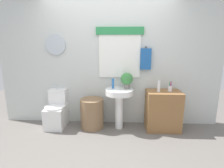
{
  "coord_description": "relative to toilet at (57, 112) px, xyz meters",
  "views": [
    {
      "loc": [
        0.23,
        -2.35,
        1.61
      ],
      "look_at": [
        0.08,
        0.8,
        0.9
      ],
      "focal_mm": 28.16,
      "sensor_mm": 36.0,
      "label": 1
    }
  ],
  "objects": [
    {
      "name": "pedestal_sink",
      "position": [
        1.24,
        -0.03,
        0.31
      ],
      "size": [
        0.54,
        0.54,
        0.79
      ],
      "color": "white",
      "rests_on": "ground_plane"
    },
    {
      "name": "ground_plane",
      "position": [
        1.03,
        -0.88,
        -0.29
      ],
      "size": [
        8.0,
        8.0,
        0.0
      ],
      "primitive_type": "plane",
      "color": "slate"
    },
    {
      "name": "faucet",
      "position": [
        1.24,
        0.09,
        0.55
      ],
      "size": [
        0.03,
        0.03,
        0.1
      ],
      "primitive_type": "cylinder",
      "color": "silver",
      "rests_on": "pedestal_sink"
    },
    {
      "name": "lotion_bottle",
      "position": [
        1.97,
        -0.07,
        0.57
      ],
      "size": [
        0.05,
        0.05,
        0.21
      ],
      "primitive_type": "cylinder",
      "color": "white",
      "rests_on": "wooden_cabinet"
    },
    {
      "name": "potted_plant",
      "position": [
        1.38,
        0.03,
        0.67
      ],
      "size": [
        0.23,
        0.23,
        0.3
      ],
      "color": "slate",
      "rests_on": "pedestal_sink"
    },
    {
      "name": "laundry_hamper",
      "position": [
        0.71,
        -0.03,
        0.0
      ],
      "size": [
        0.45,
        0.45,
        0.58
      ],
      "primitive_type": "cylinder",
      "color": "#846647",
      "rests_on": "ground_plane"
    },
    {
      "name": "soap_bottle",
      "position": [
        1.12,
        0.02,
        0.59
      ],
      "size": [
        0.05,
        0.05,
        0.19
      ],
      "primitive_type": "cylinder",
      "color": "#2D6BB7",
      "rests_on": "pedestal_sink"
    },
    {
      "name": "back_wall",
      "position": [
        1.03,
        0.27,
        1.02
      ],
      "size": [
        4.4,
        0.18,
        2.6
      ],
      "color": "silver",
      "rests_on": "ground_plane"
    },
    {
      "name": "toilet",
      "position": [
        0.0,
        0.0,
        0.0
      ],
      "size": [
        0.38,
        0.51,
        0.75
      ],
      "color": "white",
      "rests_on": "ground_plane"
    },
    {
      "name": "wooden_cabinet",
      "position": [
        2.08,
        -0.03,
        0.09
      ],
      "size": [
        0.63,
        0.44,
        0.75
      ],
      "primitive_type": "cube",
      "color": "olive",
      "rests_on": "ground_plane"
    },
    {
      "name": "toothbrush_cup",
      "position": [
        2.19,
        -0.01,
        0.52
      ],
      "size": [
        0.08,
        0.08,
        0.19
      ],
      "color": "silver",
      "rests_on": "wooden_cabinet"
    }
  ]
}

